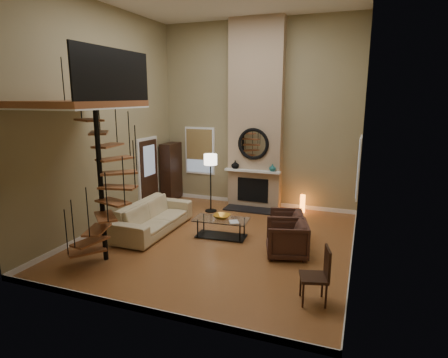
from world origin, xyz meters
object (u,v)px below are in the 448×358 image
at_px(armchair_far, 291,239).
at_px(coffee_table, 221,226).
at_px(hutch, 171,171).
at_px(armchair_near, 289,225).
at_px(accent_lamp, 303,204).
at_px(floor_lamp, 211,164).
at_px(side_chair, 319,273).
at_px(sofa, 154,216).

relative_size(armchair_far, coffee_table, 0.64).
bearing_deg(hutch, coffee_table, -43.43).
relative_size(armchair_near, accent_lamp, 1.43).
xyz_separation_m(coffee_table, floor_lamp, (-1.03, 1.82, 1.13)).
distance_m(armchair_near, side_chair, 2.78).
distance_m(hutch, accent_lamp, 4.30).
height_order(armchair_far, coffee_table, armchair_far).
bearing_deg(floor_lamp, side_chair, -48.24).
bearing_deg(sofa, coffee_table, -82.52).
distance_m(floor_lamp, side_chair, 5.45).
distance_m(sofa, side_chair, 4.70).
height_order(armchair_near, side_chair, side_chair).
bearing_deg(floor_lamp, armchair_near, -28.76).
xyz_separation_m(hutch, sofa, (1.01, -2.82, -0.55)).
xyz_separation_m(coffee_table, side_chair, (2.55, -2.19, 0.24)).
distance_m(coffee_table, accent_lamp, 3.09).
xyz_separation_m(floor_lamp, side_chair, (3.58, -4.01, -0.89)).
height_order(armchair_near, floor_lamp, floor_lamp).
relative_size(floor_lamp, side_chair, 1.78).
bearing_deg(armchair_near, coffee_table, -90.54).
height_order(hutch, floor_lamp, hutch).
bearing_deg(coffee_table, armchair_near, 14.24).
xyz_separation_m(hutch, floor_lamp, (1.70, -0.77, 0.46)).
distance_m(armchair_far, side_chair, 1.90).
bearing_deg(accent_lamp, floor_lamp, -160.89).
xyz_separation_m(floor_lamp, accent_lamp, (2.54, 0.88, -1.16)).
relative_size(sofa, accent_lamp, 4.65).
xyz_separation_m(accent_lamp, side_chair, (1.04, -4.89, 0.28)).
bearing_deg(sofa, armchair_far, -94.24).
xyz_separation_m(armchair_near, coffee_table, (-1.56, -0.40, -0.07)).
height_order(floor_lamp, accent_lamp, floor_lamp).
distance_m(armchair_near, armchair_far, 0.89).
distance_m(armchair_far, accent_lamp, 3.18).
relative_size(sofa, floor_lamp, 1.46).
height_order(hutch, sofa, hutch).
relative_size(armchair_near, side_chair, 0.80).
distance_m(accent_lamp, side_chair, 5.00).
bearing_deg(floor_lamp, coffee_table, -60.56).
bearing_deg(side_chair, floor_lamp, 131.76).
bearing_deg(accent_lamp, armchair_near, -88.74).
relative_size(hutch, side_chair, 1.90).
relative_size(armchair_far, side_chair, 0.91).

